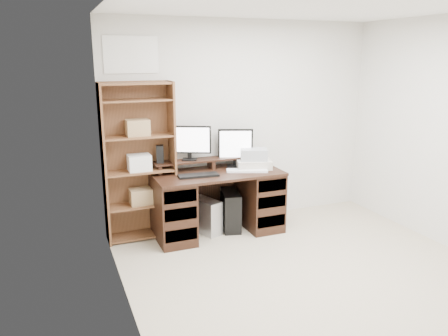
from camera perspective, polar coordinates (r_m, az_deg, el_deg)
room at (r=3.80m, az=14.88°, el=1.54°), size 3.54×4.04×2.54m
desk at (r=5.20m, az=-0.87°, el=-4.37°), size 1.50×0.70×0.75m
riser_shelf at (r=5.26m, az=-1.70°, el=0.99°), size 1.40×0.22×0.12m
monitor_wide at (r=5.16m, az=-4.55°, el=3.54°), size 0.48×0.24×0.41m
monitor_small at (r=5.31m, az=1.50°, el=2.86°), size 0.41×0.22×0.46m
speaker at (r=5.07m, az=-8.35°, el=1.81°), size 0.10×0.10×0.21m
keyboard_black at (r=4.92m, az=-3.35°, el=-0.98°), size 0.47×0.19×0.03m
keyboard_white at (r=5.13m, az=3.03°, el=-0.34°), size 0.50×0.31×0.02m
mouse at (r=5.20m, az=5.03°, el=-0.07°), size 0.09×0.06×0.04m
printer at (r=5.29m, az=3.90°, el=0.55°), size 0.47×0.40×0.10m
basket at (r=5.26m, az=3.92°, el=1.80°), size 0.38×0.33×0.14m
tower_silver at (r=5.27m, az=-2.39°, el=-6.26°), size 0.32×0.45×0.41m
tower_black at (r=5.37m, az=0.85°, el=-5.52°), size 0.31×0.50×0.47m
bookshelf at (r=5.03m, az=-11.07°, el=0.95°), size 0.80×0.30×1.80m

